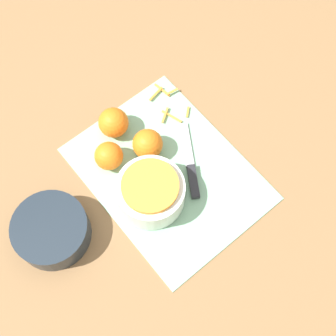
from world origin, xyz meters
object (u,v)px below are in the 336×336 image
at_px(bowl_dark, 52,230).
at_px(orange_left, 109,156).
at_px(orange_back, 113,123).
at_px(bowl_speckled, 151,192).
at_px(orange_right, 149,143).
at_px(knife, 192,173).

bearing_deg(bowl_dark, orange_left, -73.01).
height_order(bowl_dark, orange_left, orange_left).
bearing_deg(orange_back, bowl_speckled, 167.80).
distance_m(bowl_dark, orange_back, 0.30).
xyz_separation_m(bowl_dark, orange_left, (0.06, -0.21, 0.01)).
xyz_separation_m(bowl_speckled, bowl_dark, (0.07, 0.23, -0.02)).
distance_m(bowl_dark, orange_right, 0.31).
xyz_separation_m(bowl_dark, orange_back, (0.13, -0.27, 0.01)).
distance_m(orange_right, orange_back, 0.11).
relative_size(bowl_dark, orange_right, 2.31).
bearing_deg(bowl_speckled, orange_left, 7.73).
bearing_deg(orange_back, bowl_dark, 115.27).
distance_m(bowl_speckled, orange_left, 0.14).
bearing_deg(bowl_speckled, knife, -96.70).
height_order(bowl_dark, orange_back, orange_back).
relative_size(knife, orange_back, 2.46).
distance_m(bowl_speckled, bowl_dark, 0.24).
xyz_separation_m(orange_right, orange_back, (0.10, 0.03, 0.00)).
bearing_deg(bowl_dark, knife, -104.34).
bearing_deg(bowl_dark, orange_back, -64.73).
height_order(bowl_dark, knife, bowl_dark).
height_order(knife, orange_back, orange_back).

